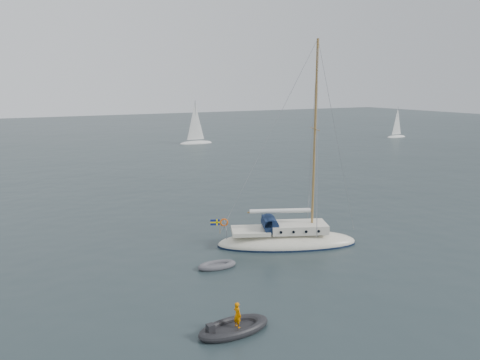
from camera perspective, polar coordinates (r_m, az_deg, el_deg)
ground at (r=33.60m, az=4.39°, el=-8.41°), size 300.00×300.00×0.00m
sailboat at (r=34.16m, az=5.81°, el=-6.06°), size 10.64×3.18×15.16m
dinghy at (r=30.31m, az=-2.83°, el=-10.36°), size 2.54×1.15×0.36m
rib at (r=23.17m, az=-0.78°, el=-17.51°), size 3.68×1.67×1.46m
distant_yacht_c at (r=91.33m, az=-5.46°, el=6.77°), size 6.65×3.55×8.82m
distant_yacht_b at (r=107.43m, az=18.59°, el=6.54°), size 5.31×2.83×7.03m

